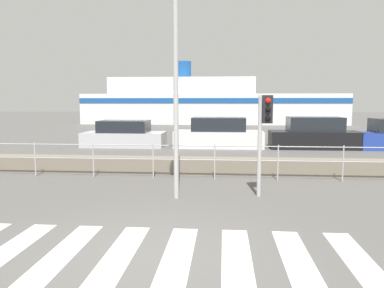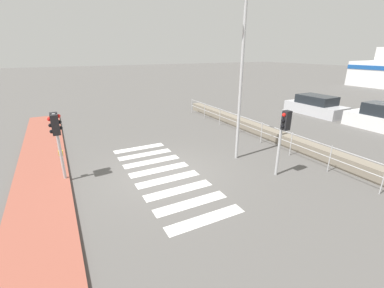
# 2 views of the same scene
# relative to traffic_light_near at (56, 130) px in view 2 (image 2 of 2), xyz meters

# --- Properties ---
(ground_plane) EXTENTS (160.00, 160.00, 0.00)m
(ground_plane) POSITION_rel_traffic_light_near_xyz_m (1.09, 3.33, -1.94)
(ground_plane) COLOR #565451
(sidewalk_brick) EXTENTS (24.00, 1.80, 0.12)m
(sidewalk_brick) POSITION_rel_traffic_light_near_xyz_m (1.09, -0.77, -1.88)
(sidewalk_brick) COLOR #934C3D
(sidewalk_brick) RESTS_ON ground_plane
(crosswalk) EXTENTS (6.75, 2.40, 0.01)m
(crosswalk) POSITION_rel_traffic_light_near_xyz_m (1.16, 3.33, -1.93)
(crosswalk) COLOR silver
(crosswalk) RESTS_ON ground_plane
(seawall) EXTENTS (18.92, 0.55, 0.53)m
(seawall) POSITION_rel_traffic_light_near_xyz_m (1.09, 9.95, -1.67)
(seawall) COLOR slate
(seawall) RESTS_ON ground_plane
(harbor_fence) EXTENTS (17.07, 0.04, 1.07)m
(harbor_fence) POSITION_rel_traffic_light_near_xyz_m (1.09, 9.08, -1.22)
(harbor_fence) COLOR #B2B2B5
(harbor_fence) RESTS_ON ground_plane
(traffic_light_near) EXTENTS (0.58, 0.41, 2.49)m
(traffic_light_near) POSITION_rel_traffic_light_near_xyz_m (0.00, 0.00, 0.00)
(traffic_light_near) COLOR #B2B2B5
(traffic_light_near) RESTS_ON ground_plane
(traffic_light_far) EXTENTS (0.34, 0.32, 2.51)m
(traffic_light_far) POSITION_rel_traffic_light_near_xyz_m (3.29, 7.08, -0.09)
(traffic_light_far) COLOR #B2B2B5
(traffic_light_far) RESTS_ON ground_plane
(streetlamp) EXTENTS (0.32, 1.31, 6.86)m
(streetlamp) POSITION_rel_traffic_light_near_xyz_m (1.16, 6.54, 2.27)
(streetlamp) COLOR #B2B2B5
(streetlamp) RESTS_ON ground_plane
(parked_car_silver) EXTENTS (4.24, 1.89, 1.37)m
(parked_car_silver) POSITION_rel_traffic_light_near_xyz_m (-2.92, 17.08, -1.35)
(parked_car_silver) COLOR #BCBCC1
(parked_car_silver) RESTS_ON ground_plane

